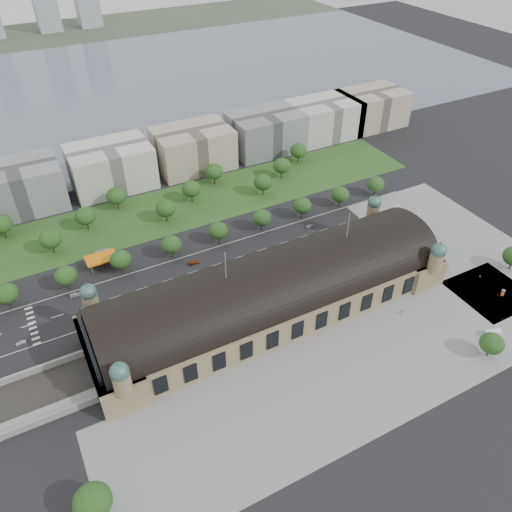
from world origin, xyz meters
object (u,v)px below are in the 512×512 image
bus_west (222,277)px  pedestrian_0 (401,312)px  traffic_car_0 (21,343)px  parked_car_5 (171,299)px  pedestrian_4 (502,319)px  parked_car_3 (102,330)px  traffic_car_5 (310,226)px  van_south (493,334)px  petrol_station (102,256)px  bus_east (312,241)px  parked_car_2 (111,319)px  parked_car_4 (154,309)px  traffic_car_3 (194,262)px  pedestrian_2 (480,276)px  parked_car_1 (109,327)px  parked_car_6 (173,298)px  traffic_car_1 (75,295)px  parked_car_0 (95,325)px  pedestrian_1 (498,295)px  traffic_car_4 (214,271)px  advertising_column (503,293)px

bus_west → pedestrian_0: size_ratio=6.60×
traffic_car_0 → pedestrian_0: size_ratio=1.98×
parked_car_5 → pedestrian_4: size_ratio=2.98×
parked_car_3 → pedestrian_4: bearing=28.3°
traffic_car_5 → van_south: size_ratio=0.69×
parked_car_5 → bus_west: (24.56, 2.00, 1.01)m
petrol_station → bus_east: bearing=-20.0°
parked_car_2 → parked_car_4: size_ratio=1.12×
traffic_car_3 → parked_car_4: bearing=129.4°
bus_east → pedestrian_2: bearing=-141.6°
parked_car_5 → pedestrian_0: (81.35, -52.35, 0.19)m
parked_car_1 → bus_east: 103.53m
parked_car_6 → traffic_car_5: bearing=77.1°
parked_car_2 → pedestrian_4: pedestrian_4 is taller
bus_west → parked_car_4: bearing=103.2°
van_south → traffic_car_5: bearing=122.1°
traffic_car_5 → parked_car_6: 83.25m
parked_car_1 → parked_car_3: bearing=-112.4°
traffic_car_1 → pedestrian_4: size_ratio=2.35×
parked_car_3 → van_south: bearing=25.3°
traffic_car_5 → parked_car_4: traffic_car_5 is taller
traffic_car_1 → traffic_car_5: traffic_car_5 is taller
parked_car_0 → van_south: 158.37m
parked_car_3 → pedestrian_1: (155.93, -59.61, 0.23)m
traffic_car_5 → parked_car_4: (-90.75, -20.88, -0.02)m
traffic_car_1 → parked_car_2: traffic_car_1 is taller
traffic_car_1 → parked_car_6: 42.69m
traffic_car_5 → traffic_car_4: bearing=93.5°
traffic_car_5 → pedestrian_4: (32.58, -93.02, 0.19)m
traffic_car_3 → pedestrian_1: size_ratio=2.89×
traffic_car_3 → traffic_car_0: bearing=101.5°
van_south → parked_car_2: bearing=167.8°
parked_car_4 → parked_car_6: 9.88m
pedestrian_1 → pedestrian_0: bearing=106.9°
parked_car_6 → pedestrian_1: 139.57m
bus_east → pedestrian_0: bearing=-178.2°
pedestrian_2 → petrol_station: bearing=13.1°
traffic_car_1 → pedestrian_0: bearing=-115.6°
traffic_car_5 → bus_east: 14.09m
parked_car_1 → parked_car_6: size_ratio=1.07×
pedestrian_0 → traffic_car_4: bearing=137.7°
parked_car_3 → advertising_column: (158.38, -60.02, 0.86)m
traffic_car_0 → traffic_car_3: bearing=100.4°
petrol_station → parked_car_0: size_ratio=3.02×
bus_west → bus_east: size_ratio=1.03×
parked_car_3 → advertising_column: bearing=33.5°
parked_car_1 → parked_car_2: bearing=129.8°
parked_car_0 → van_south: size_ratio=0.70×
traffic_car_3 → pedestrian_4: size_ratio=2.77×
parked_car_3 → bus_west: bearing=60.4°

